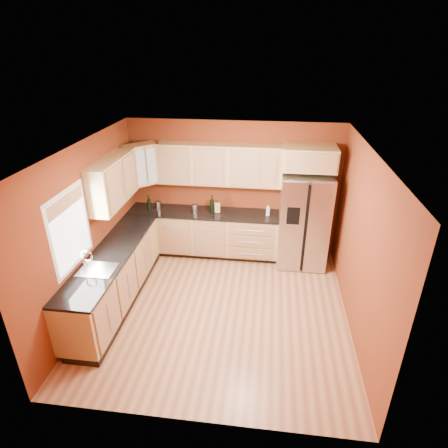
{
  "coord_description": "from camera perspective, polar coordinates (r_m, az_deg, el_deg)",
  "views": [
    {
      "loc": [
        0.68,
        -4.75,
        3.86
      ],
      "look_at": [
        -0.04,
        0.9,
        1.07
      ],
      "focal_mm": 30.0,
      "sensor_mm": 36.0,
      "label": 1
    }
  ],
  "objects": [
    {
      "name": "window",
      "position": [
        5.52,
        -22.35,
        -0.78
      ],
      "size": [
        0.03,
        0.9,
        1.0
      ],
      "primitive_type": "cube",
      "color": "white",
      "rests_on": "wall_left"
    },
    {
      "name": "ceiling",
      "position": [
        4.96,
        -0.86,
        11.34
      ],
      "size": [
        4.0,
        4.0,
        0.0
      ],
      "primitive_type": "plane",
      "color": "silver",
      "rests_on": "wall_back"
    },
    {
      "name": "soap_dispenser",
      "position": [
        7.04,
        6.72,
        2.07
      ],
      "size": [
        0.07,
        0.07,
        0.2
      ],
      "primitive_type": "cylinder",
      "rotation": [
        0.0,
        0.0,
        0.11
      ],
      "color": "white",
      "rests_on": "countertop_back"
    },
    {
      "name": "sink_faucet",
      "position": [
        5.61,
        -18.93,
        -5.34
      ],
      "size": [
        0.5,
        0.42,
        0.3
      ],
      "primitive_type": null,
      "color": "silver",
      "rests_on": "countertop_left"
    },
    {
      "name": "canister_left",
      "position": [
        7.35,
        -9.99,
        2.8
      ],
      "size": [
        0.12,
        0.12,
        0.18
      ],
      "primitive_type": "cylinder",
      "rotation": [
        0.0,
        0.0,
        -0.15
      ],
      "color": "silver",
      "rests_on": "countertop_back"
    },
    {
      "name": "upper_cabinets_left",
      "position": [
        6.36,
        -16.55,
        6.3
      ],
      "size": [
        0.33,
        1.35,
        0.75
      ],
      "primitive_type": "cube",
      "color": "tan",
      "rests_on": "wall_left"
    },
    {
      "name": "base_cabinets_back",
      "position": [
        7.41,
        -3.12,
        -1.5
      ],
      "size": [
        2.9,
        0.6,
        0.88
      ],
      "primitive_type": "cube",
      "color": "tan",
      "rests_on": "floor"
    },
    {
      "name": "refrigerator",
      "position": [
        7.07,
        12.02,
        0.59
      ],
      "size": [
        0.9,
        0.75,
        1.78
      ],
      "primitive_type": "cube",
      "color": "silver",
      "rests_on": "floor"
    },
    {
      "name": "wall_right",
      "position": [
        5.56,
        20.14,
        -3.13
      ],
      "size": [
        0.04,
        4.0,
        2.6
      ],
      "primitive_type": "cube",
      "color": "maroon",
      "rests_on": "floor"
    },
    {
      "name": "countertop_left",
      "position": [
        6.08,
        -16.77,
        -4.31
      ],
      "size": [
        0.62,
        2.8,
        0.04
      ],
      "primitive_type": "cube",
      "color": "black",
      "rests_on": "base_cabinets_left"
    },
    {
      "name": "knife_block",
      "position": [
        7.13,
        -1.03,
        2.56
      ],
      "size": [
        0.11,
        0.11,
        0.2
      ],
      "primitive_type": "cube",
      "rotation": [
        0.0,
        0.0,
        0.2
      ],
      "color": "tan",
      "rests_on": "countertop_back"
    },
    {
      "name": "countertop_back",
      "position": [
        7.2,
        -3.22,
        1.72
      ],
      "size": [
        2.9,
        0.62,
        0.04
      ],
      "primitive_type": "cube",
      "color": "black",
      "rests_on": "base_cabinets_back"
    },
    {
      "name": "wall_left",
      "position": [
        6.03,
        -19.95,
        -0.77
      ],
      "size": [
        0.04,
        4.0,
        2.6
      ],
      "primitive_type": "cube",
      "color": "maroon",
      "rests_on": "floor"
    },
    {
      "name": "corner_upper_cabinet",
      "position": [
        7.14,
        -12.43,
        8.87
      ],
      "size": [
        0.67,
        0.67,
        0.75
      ],
      "primitive_type": "cube",
      "rotation": [
        0.0,
        0.0,
        0.79
      ],
      "color": "tan",
      "rests_on": "wall_back"
    },
    {
      "name": "over_fridge_cabinet",
      "position": [
        6.74,
        12.9,
        9.81
      ],
      "size": [
        0.92,
        0.6,
        0.4
      ],
      "primitive_type": "cube",
      "color": "tan",
      "rests_on": "wall_back"
    },
    {
      "name": "wine_bottle_a",
      "position": [
        7.08,
        -1.84,
        3.06
      ],
      "size": [
        0.08,
        0.08,
        0.35
      ],
      "primitive_type": null,
      "rotation": [
        0.0,
        0.0,
        0.01
      ],
      "color": "black",
      "rests_on": "countertop_back"
    },
    {
      "name": "upper_cabinets_back",
      "position": [
        6.96,
        -0.73,
        9.04
      ],
      "size": [
        2.3,
        0.33,
        0.75
      ],
      "primitive_type": "cube",
      "color": "tan",
      "rests_on": "wall_back"
    },
    {
      "name": "base_cabinets_left",
      "position": [
        6.32,
        -16.32,
        -7.91
      ],
      "size": [
        0.6,
        2.8,
        0.88
      ],
      "primitive_type": "cube",
      "color": "tan",
      "rests_on": "floor"
    },
    {
      "name": "canister_right",
      "position": [
        7.12,
        -4.43,
        2.37
      ],
      "size": [
        0.13,
        0.13,
        0.18
      ],
      "primitive_type": "cylinder",
      "rotation": [
        0.0,
        0.0,
        0.23
      ],
      "color": "silver",
      "rests_on": "countertop_back"
    },
    {
      "name": "wall_back",
      "position": [
        7.25,
        1.43,
        5.37
      ],
      "size": [
        4.0,
        0.04,
        2.6
      ],
      "primitive_type": "cube",
      "color": "maroon",
      "rests_on": "floor"
    },
    {
      "name": "wine_bottle_b",
      "position": [
        7.33,
        -11.36,
        3.17
      ],
      "size": [
        0.08,
        0.08,
        0.31
      ],
      "primitive_type": null,
      "rotation": [
        0.0,
        0.0,
        0.08
      ],
      "color": "black",
      "rests_on": "countertop_back"
    },
    {
      "name": "wall_front",
      "position": [
        3.82,
        -5.11,
        -16.15
      ],
      "size": [
        4.0,
        0.04,
        2.6
      ],
      "primitive_type": "cube",
      "color": "maroon",
      "rests_on": "floor"
    },
    {
      "name": "floor",
      "position": [
        6.16,
        -0.7,
        -12.75
      ],
      "size": [
        4.0,
        4.0,
        0.0
      ],
      "primitive_type": "plane",
      "color": "#96593A",
      "rests_on": "ground"
    }
  ]
}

